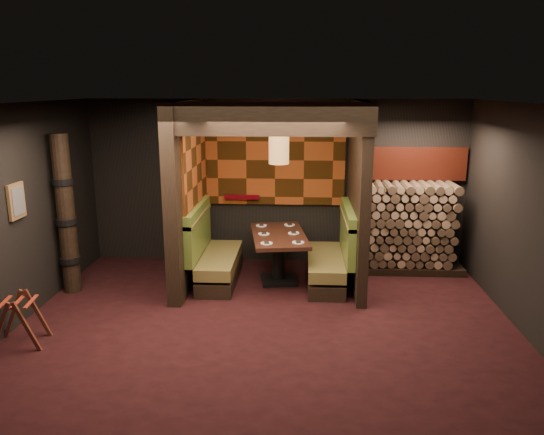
{
  "coord_description": "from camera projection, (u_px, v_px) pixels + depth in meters",
  "views": [
    {
      "loc": [
        0.42,
        -6.35,
        3.05
      ],
      "look_at": [
        0.0,
        1.3,
        1.15
      ],
      "focal_mm": 35.0,
      "sensor_mm": 36.0,
      "label": 1
    }
  ],
  "objects": [
    {
      "name": "ceiling",
      "position": [
        266.0,
        103.0,
        6.22
      ],
      "size": [
        6.5,
        5.5,
        0.02
      ],
      "primitive_type": "cube",
      "color": "black",
      "rests_on": "ground"
    },
    {
      "name": "booth_bench_right",
      "position": [
        332.0,
        259.0,
        8.36
      ],
      "size": [
        0.68,
        1.6,
        1.14
      ],
      "color": "black",
      "rests_on": "floor"
    },
    {
      "name": "dining_table",
      "position": [
        279.0,
        248.0,
        8.39
      ],
      "size": [
        1.03,
        1.6,
        0.79
      ],
      "color": "black",
      "rests_on": "floor"
    },
    {
      "name": "partition_left",
      "position": [
        187.0,
        194.0,
        8.24
      ],
      "size": [
        0.2,
        2.2,
        2.85
      ],
      "primitive_type": "cube",
      "color": "black",
      "rests_on": "floor"
    },
    {
      "name": "framed_picture",
      "position": [
        17.0,
        201.0,
        6.79
      ],
      "size": [
        0.05,
        0.36,
        0.46
      ],
      "color": "brown",
      "rests_on": "wall_left"
    },
    {
      "name": "wall_right",
      "position": [
        535.0,
        225.0,
        6.39
      ],
      "size": [
        0.02,
        5.5,
        2.85
      ],
      "primitive_type": "cube",
      "color": "black",
      "rests_on": "ground"
    },
    {
      "name": "booth_bench_left",
      "position": [
        213.0,
        257.0,
        8.46
      ],
      "size": [
        0.68,
        1.6,
        1.14
      ],
      "color": "black",
      "rests_on": "floor"
    },
    {
      "name": "partition_right",
      "position": [
        358.0,
        195.0,
        8.14
      ],
      "size": [
        0.15,
        2.1,
        2.85
      ],
      "primitive_type": "cube",
      "color": "black",
      "rests_on": "floor"
    },
    {
      "name": "pendant_lamp",
      "position": [
        279.0,
        149.0,
        7.96
      ],
      "size": [
        0.31,
        0.31,
        0.94
      ],
      "color": "#A8733A",
      "rests_on": "ceiling"
    },
    {
      "name": "bay_front_post",
      "position": [
        362.0,
        192.0,
        8.39
      ],
      "size": [
        0.08,
        0.08,
        2.85
      ],
      "primitive_type": "cube",
      "color": "black",
      "rests_on": "floor"
    },
    {
      "name": "wall_back",
      "position": [
        277.0,
        182.0,
        9.24
      ],
      "size": [
        6.5,
        0.02,
        2.85
      ],
      "primitive_type": "cube",
      "color": "black",
      "rests_on": "ground"
    },
    {
      "name": "place_settings",
      "position": [
        279.0,
        233.0,
        8.33
      ],
      "size": [
        0.8,
        1.27,
        0.03
      ],
      "color": "white",
      "rests_on": "dining_table"
    },
    {
      "name": "mosaic_header",
      "position": [
        411.0,
        164.0,
        8.95
      ],
      "size": [
        1.83,
        0.1,
        0.56
      ],
      "primitive_type": "cube",
      "color": "maroon",
      "rests_on": "wall_back"
    },
    {
      "name": "tapa_side_panel",
      "position": [
        196.0,
        165.0,
        8.3
      ],
      "size": [
        0.04,
        1.85,
        1.45
      ],
      "primitive_type": "cube",
      "color": "#9B4117",
      "rests_on": "partition_left"
    },
    {
      "name": "floor",
      "position": [
        267.0,
        328.0,
        6.91
      ],
      "size": [
        6.5,
        5.5,
        0.02
      ],
      "primitive_type": "cube",
      "color": "black",
      "rests_on": "ground"
    },
    {
      "name": "totem_column",
      "position": [
        66.0,
        216.0,
        7.85
      ],
      "size": [
        0.31,
        0.31,
        2.4
      ],
      "color": "black",
      "rests_on": "floor"
    },
    {
      "name": "header_beam",
      "position": [
        268.0,
        119.0,
        6.96
      ],
      "size": [
        2.85,
        0.18,
        0.44
      ],
      "primitive_type": "cube",
      "color": "black",
      "rests_on": "partition_left"
    },
    {
      "name": "lacquer_shelf",
      "position": [
        242.0,
        197.0,
        9.22
      ],
      "size": [
        0.6,
        0.12,
        0.07
      ],
      "primitive_type": "cube",
      "color": "#5A040D",
      "rests_on": "wall_back"
    },
    {
      "name": "tapa_back_panel",
      "position": [
        275.0,
        160.0,
        9.1
      ],
      "size": [
        2.4,
        0.06,
        1.55
      ],
      "primitive_type": "cube",
      "color": "#9B4117",
      "rests_on": "wall_back"
    },
    {
      "name": "wall_left",
      "position": [
        11.0,
        218.0,
        6.74
      ],
      "size": [
        0.02,
        5.5,
        2.85
      ],
      "primitive_type": "cube",
      "color": "black",
      "rests_on": "ground"
    },
    {
      "name": "wall_front",
      "position": [
        242.0,
        314.0,
        3.89
      ],
      "size": [
        6.5,
        0.02,
        2.85
      ],
      "primitive_type": "cube",
      "color": "black",
      "rests_on": "ground"
    },
    {
      "name": "firewood_stack",
      "position": [
        411.0,
        227.0,
        8.88
      ],
      "size": [
        1.73,
        0.7,
        1.5
      ],
      "color": "black",
      "rests_on": "floor"
    },
    {
      "name": "luggage_rack",
      "position": [
        19.0,
        318.0,
        6.38
      ],
      "size": [
        0.67,
        0.51,
        0.67
      ],
      "color": "#4F2417",
      "rests_on": "floor"
    }
  ]
}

